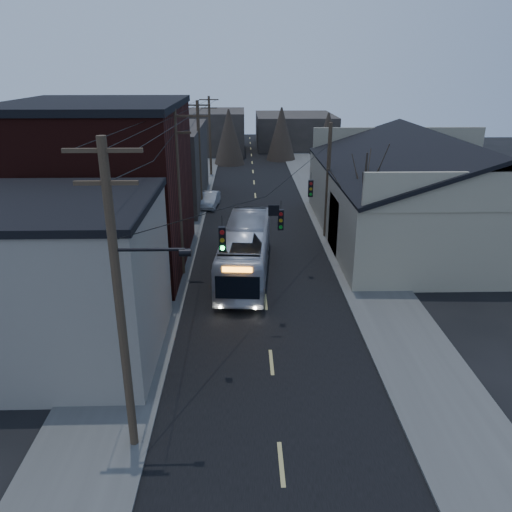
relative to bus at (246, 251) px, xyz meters
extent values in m
cube|color=black|center=(1.08, 12.04, -1.57)|extent=(9.00, 110.00, 0.02)
cube|color=#474744|center=(-5.42, 12.04, -1.52)|extent=(4.00, 110.00, 0.12)
cube|color=#474744|center=(7.58, 12.04, -1.52)|extent=(4.00, 110.00, 0.12)
cube|color=slate|center=(-7.92, -8.96, 1.92)|extent=(8.00, 8.00, 7.00)
cube|color=black|center=(-8.92, 2.04, 3.42)|extent=(10.00, 12.00, 10.00)
cube|color=#2D2824|center=(-8.42, 18.04, 1.92)|extent=(9.00, 14.00, 7.00)
cube|color=gray|center=(14.08, 7.04, 0.92)|extent=(16.00, 20.00, 5.00)
cube|color=black|center=(10.08, 7.04, 4.72)|extent=(8.16, 20.60, 2.86)
cube|color=black|center=(18.08, 7.04, 4.72)|extent=(8.16, 20.60, 2.86)
cube|color=#2D2824|center=(-4.92, 47.04, 1.42)|extent=(10.00, 12.00, 6.00)
cube|color=#2D2824|center=(8.08, 52.04, 0.92)|extent=(12.00, 14.00, 5.00)
cone|color=black|center=(7.58, 2.04, 2.02)|extent=(0.40, 0.40, 7.20)
cylinder|color=#382B1E|center=(-3.92, -14.96, 3.67)|extent=(0.28, 0.28, 10.50)
cube|color=#382B1E|center=(-3.92, -14.96, 8.52)|extent=(2.20, 0.12, 0.12)
cylinder|color=#382B1E|center=(-3.92, 0.04, 3.42)|extent=(0.28, 0.28, 10.00)
cube|color=#382B1E|center=(-3.92, 0.04, 8.02)|extent=(2.20, 0.12, 0.12)
cylinder|color=#382B1E|center=(-3.92, 15.04, 3.17)|extent=(0.28, 0.28, 9.50)
cube|color=#382B1E|center=(-3.92, 15.04, 7.52)|extent=(2.20, 0.12, 0.12)
cylinder|color=#382B1E|center=(-3.92, 30.04, 2.92)|extent=(0.28, 0.28, 9.00)
cube|color=#382B1E|center=(-3.92, 30.04, 7.02)|extent=(2.20, 0.12, 0.12)
cylinder|color=#382B1E|center=(6.08, 7.04, 2.67)|extent=(0.28, 0.28, 8.50)
cube|color=black|center=(-0.92, -10.46, 4.37)|extent=(0.28, 0.20, 1.00)
cube|color=black|center=(1.68, -5.96, 3.77)|extent=(0.28, 0.20, 1.00)
cube|color=black|center=(3.88, 0.04, 3.87)|extent=(0.28, 0.20, 1.00)
imported|color=#B2B5BE|center=(0.00, 0.00, 0.00)|extent=(3.55, 11.51, 3.16)
imported|color=#A5A9AD|center=(-3.22, 16.00, -0.90)|extent=(1.85, 4.22, 1.35)
camera|label=1|loc=(-0.08, -28.79, 10.71)|focal=35.00mm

